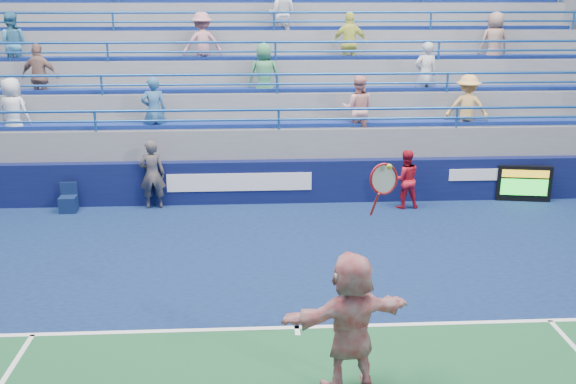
{
  "coord_description": "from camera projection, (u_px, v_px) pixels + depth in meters",
  "views": [
    {
      "loc": [
        -0.64,
        -9.04,
        5.04
      ],
      "look_at": [
        -0.0,
        2.5,
        1.5
      ],
      "focal_mm": 40.0,
      "sensor_mm": 36.0,
      "label": 1
    }
  ],
  "objects": [
    {
      "name": "ground",
      "position": [
        297.0,
        329.0,
        10.14
      ],
      "size": [
        120.0,
        120.0,
        0.0
      ],
      "primitive_type": "plane",
      "color": "#333538"
    },
    {
      "name": "sponsor_wall",
      "position": [
        279.0,
        182.0,
        16.18
      ],
      "size": [
        18.0,
        0.32,
        1.1
      ],
      "color": "#0B103D",
      "rests_on": "ground"
    },
    {
      "name": "bleacher_stand",
      "position": [
        274.0,
        116.0,
        19.49
      ],
      "size": [
        18.0,
        5.6,
        6.13
      ],
      "color": "slate",
      "rests_on": "ground"
    },
    {
      "name": "serve_speed_board",
      "position": [
        524.0,
        184.0,
        16.3
      ],
      "size": [
        1.36,
        0.37,
        0.94
      ],
      "color": "black",
      "rests_on": "ground"
    },
    {
      "name": "judge_chair",
      "position": [
        69.0,
        203.0,
        15.55
      ],
      "size": [
        0.42,
        0.42,
        0.71
      ],
      "color": "#0D1C41",
      "rests_on": "ground"
    },
    {
      "name": "tennis_player",
      "position": [
        351.0,
        322.0,
        8.35
      ],
      "size": [
        1.88,
        1.03,
        3.11
      ],
      "color": "white",
      "rests_on": "ground"
    },
    {
      "name": "line_judge",
      "position": [
        152.0,
        175.0,
        15.66
      ],
      "size": [
        0.67,
        0.49,
        1.72
      ],
      "primitive_type": "imported",
      "rotation": [
        0.0,
        0.0,
        3.26
      ],
      "color": "#121B33",
      "rests_on": "ground"
    },
    {
      "name": "ball_girl",
      "position": [
        405.0,
        179.0,
        15.72
      ],
      "size": [
        0.75,
        0.6,
        1.47
      ],
      "primitive_type": "imported",
      "rotation": [
        0.0,
        0.0,
        3.2
      ],
      "color": "red",
      "rests_on": "ground"
    }
  ]
}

